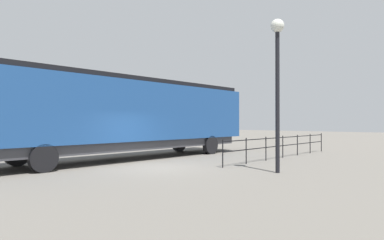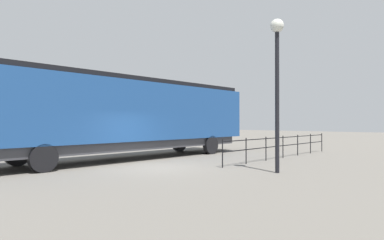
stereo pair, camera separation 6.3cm
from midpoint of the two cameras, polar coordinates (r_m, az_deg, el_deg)
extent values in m
plane|color=#666059|center=(14.21, -6.37, -8.17)|extent=(120.00, 120.00, 0.00)
cube|color=navy|center=(17.59, -10.83, 1.40)|extent=(2.98, 15.68, 2.94)
cube|color=black|center=(22.14, 2.99, -0.11)|extent=(2.86, 2.52, 2.06)
cube|color=black|center=(17.71, -10.82, 6.55)|extent=(2.68, 15.05, 0.24)
cube|color=#38383D|center=(17.62, -10.83, -4.12)|extent=(2.68, 14.42, 0.45)
cylinder|color=black|center=(21.93, -2.33, -3.97)|extent=(0.30, 1.10, 1.10)
cylinder|color=black|center=(20.13, 3.09, -4.30)|extent=(0.30, 1.10, 1.10)
cylinder|color=black|center=(16.46, -27.96, -5.13)|extent=(0.30, 1.10, 1.10)
cylinder|color=black|center=(13.97, -24.30, -6.00)|extent=(0.30, 1.10, 1.10)
cylinder|color=black|center=(13.05, 14.34, 3.15)|extent=(0.16, 0.16, 5.45)
sphere|color=silver|center=(13.54, 14.32, 15.41)|extent=(0.52, 0.52, 0.52)
cube|color=black|center=(18.58, 15.23, -2.91)|extent=(0.04, 10.65, 0.04)
cube|color=black|center=(18.60, 15.24, -4.27)|extent=(0.04, 10.65, 0.04)
cylinder|color=black|center=(14.11, 5.17, -5.77)|extent=(0.05, 0.05, 1.20)
cylinder|color=black|center=(15.55, 9.17, -5.27)|extent=(0.05, 0.05, 1.20)
cylinder|color=black|center=(17.06, 12.48, -4.83)|extent=(0.05, 0.05, 1.20)
cylinder|color=black|center=(18.61, 15.24, -4.45)|extent=(0.05, 0.05, 1.20)
cylinder|color=black|center=(20.19, 17.57, -4.13)|extent=(0.05, 0.05, 1.20)
cylinder|color=black|center=(21.81, 19.55, -3.84)|extent=(0.05, 0.05, 1.20)
cylinder|color=black|center=(23.45, 21.26, -3.59)|extent=(0.05, 0.05, 1.20)
camera|label=1|loc=(0.03, -90.11, 0.00)|focal=31.05mm
camera|label=2|loc=(0.03, 89.89, 0.00)|focal=31.05mm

